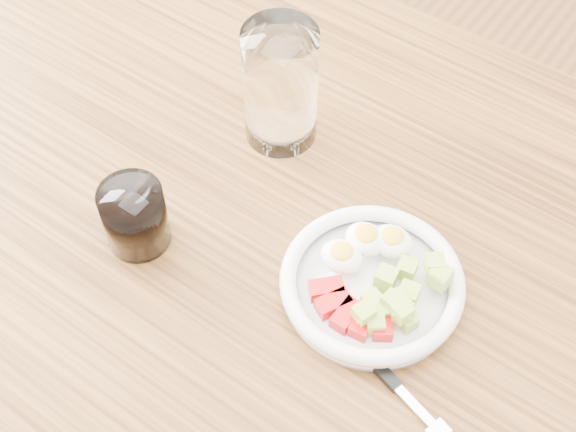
% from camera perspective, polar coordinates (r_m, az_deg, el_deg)
% --- Properties ---
extents(dining_table, '(1.50, 0.90, 0.77)m').
position_cam_1_polar(dining_table, '(1.03, 0.13, -4.94)').
color(dining_table, brown).
rests_on(dining_table, ground).
extents(bowl, '(0.21, 0.21, 0.05)m').
position_cam_1_polar(bowl, '(0.89, 6.03, -4.66)').
color(bowl, white).
rests_on(bowl, dining_table).
extents(fork, '(0.19, 0.07, 0.01)m').
position_cam_1_polar(fork, '(0.86, 6.86, -11.08)').
color(fork, black).
rests_on(fork, dining_table).
extents(water_glass, '(0.09, 0.09, 0.16)m').
position_cam_1_polar(water_glass, '(0.99, -0.54, 9.21)').
color(water_glass, white).
rests_on(water_glass, dining_table).
extents(coffee_glass, '(0.07, 0.07, 0.08)m').
position_cam_1_polar(coffee_glass, '(0.93, -10.83, -0.08)').
color(coffee_glass, white).
rests_on(coffee_glass, dining_table).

